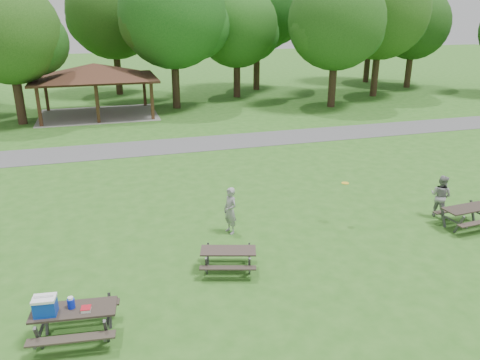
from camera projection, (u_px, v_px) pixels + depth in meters
name	position (u px, v px, depth m)	size (l,w,h in m)	color
ground	(246.00, 267.00, 14.11)	(160.00, 160.00, 0.00)	#2C631C
asphalt_path	(173.00, 146.00, 26.72)	(120.00, 3.20, 0.02)	#4F4E51
pavilion	(94.00, 73.00, 33.62)	(8.60, 7.01, 3.76)	#3C2215
tree_row_d	(10.00, 36.00, 30.05)	(6.93, 6.60, 9.27)	black
tree_row_e	(174.00, 18.00, 34.91)	(8.40, 8.00, 11.02)	black
tree_row_f	(238.00, 29.00, 39.99)	(7.35, 7.00, 9.55)	black
tree_row_g	(337.00, 24.00, 35.58)	(7.77, 7.40, 10.25)	black
tree_row_h	(382.00, 14.00, 40.10)	(8.61, 8.20, 11.37)	#312116
tree_row_i	(414.00, 26.00, 45.24)	(7.14, 6.80, 9.52)	#322216
tree_deep_b	(114.00, 15.00, 41.01)	(8.40, 8.00, 11.13)	black
tree_deep_c	(258.00, 9.00, 43.41)	(8.82, 8.40, 11.90)	#322016
tree_deep_d	(372.00, 13.00, 48.38)	(8.40, 8.00, 11.27)	black
picnic_table_near	(65.00, 312.00, 10.74)	(2.08, 1.75, 1.33)	#2C241F
picnic_table_middle	(228.00, 255.00, 13.76)	(1.92, 1.71, 0.70)	#322824
picnic_table_far	(467.00, 212.00, 16.54)	(1.87, 1.55, 0.77)	#2A231E
frisbee_in_flight	(345.00, 183.00, 16.46)	(0.34, 0.34, 0.02)	yellow
frisbee_thrower	(230.00, 211.00, 16.02)	(0.60, 0.40, 1.66)	gray
frisbee_catcher	(441.00, 196.00, 17.35)	(0.78, 0.61, 1.61)	gray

